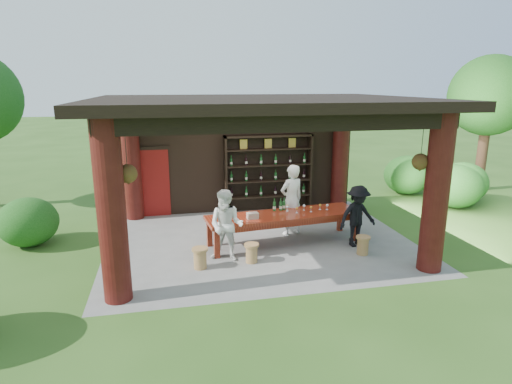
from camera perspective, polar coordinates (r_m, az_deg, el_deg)
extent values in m
plane|color=#2D5119|center=(10.78, 0.44, -6.45)|extent=(90.00, 90.00, 0.00)
cube|color=slate|center=(10.79, 0.44, -6.70)|extent=(7.40, 5.90, 0.10)
cube|color=black|center=(12.96, -2.15, 4.66)|extent=(7.00, 0.18, 3.30)
cube|color=maroon|center=(12.81, -13.58, 1.19)|extent=(0.95, 0.06, 2.00)
cylinder|color=#380C0A|center=(7.82, -18.72, -2.59)|extent=(0.50, 0.50, 3.30)
cylinder|color=#380C0A|center=(9.39, 22.92, -0.20)|extent=(0.50, 0.50, 3.30)
cylinder|color=#380C0A|center=(12.62, -16.26, 3.84)|extent=(0.50, 0.50, 3.30)
cylinder|color=#380C0A|center=(13.65, 11.19, 4.89)|extent=(0.50, 0.50, 3.30)
cube|color=black|center=(7.78, 4.31, 9.33)|extent=(6.70, 0.35, 0.35)
cube|color=black|center=(9.91, -17.88, 9.76)|extent=(0.30, 5.20, 0.30)
cube|color=black|center=(11.20, 16.69, 10.29)|extent=(0.30, 5.20, 0.30)
cube|color=black|center=(10.08, 0.48, 11.92)|extent=(7.50, 6.00, 0.20)
cylinder|color=black|center=(7.77, -16.93, 4.84)|extent=(0.01, 0.01, 0.75)
cone|color=black|center=(7.85, -16.69, 1.56)|extent=(0.32, 0.32, 0.18)
sphere|color=#1E5919|center=(7.83, -16.74, 2.35)|extent=(0.34, 0.34, 0.34)
cylinder|color=black|center=(9.21, 21.27, 5.89)|extent=(0.01, 0.01, 0.75)
cone|color=black|center=(9.28, 21.02, 3.12)|extent=(0.32, 0.32, 0.18)
sphere|color=#1E5919|center=(9.27, 21.08, 3.78)|extent=(0.34, 0.34, 0.34)
cube|color=#611A0D|center=(10.39, 3.75, -3.13)|extent=(3.86, 1.39, 0.08)
cube|color=#611A0D|center=(10.42, 3.74, -3.66)|extent=(3.64, 1.22, 0.12)
cube|color=#611A0D|center=(9.67, -5.25, -6.89)|extent=(0.13, 0.13, 0.67)
cube|color=#611A0D|center=(10.95, 13.11, -4.63)|extent=(0.13, 0.13, 0.67)
cube|color=#611A0D|center=(10.37, -6.23, -5.41)|extent=(0.13, 0.13, 0.67)
cube|color=#611A0D|center=(11.58, 11.14, -3.48)|extent=(0.13, 0.13, 0.67)
cylinder|color=olive|center=(9.45, -0.60, -8.29)|extent=(0.26, 0.26, 0.38)
cylinder|color=olive|center=(9.37, -0.60, -7.09)|extent=(0.32, 0.32, 0.05)
cylinder|color=olive|center=(10.18, 14.05, -7.04)|extent=(0.26, 0.26, 0.38)
cylinder|color=olive|center=(10.10, 14.12, -5.90)|extent=(0.33, 0.33, 0.05)
cylinder|color=olive|center=(9.24, -7.46, -8.90)|extent=(0.27, 0.27, 0.40)
cylinder|color=olive|center=(9.15, -7.50, -7.59)|extent=(0.35, 0.35, 0.05)
imported|color=white|center=(11.00, 4.76, -1.05)|extent=(0.78, 0.63, 1.83)
imported|color=white|center=(9.39, -3.95, -4.48)|extent=(0.96, 0.87, 1.60)
imported|color=black|center=(10.48, 13.38, -3.15)|extent=(1.04, 0.71, 1.49)
cube|color=#BF6672|center=(9.99, -0.47, -3.16)|extent=(0.28, 0.21, 0.14)
ellipsoid|color=#194C14|center=(14.85, 25.11, 0.32)|extent=(1.60, 1.60, 1.36)
ellipsoid|color=#194C14|center=(11.67, -28.06, -3.96)|extent=(1.39, 1.39, 1.18)
ellipsoid|color=#194C14|center=(16.02, 19.47, 1.81)|extent=(1.60, 1.60, 1.36)
ellipsoid|color=#194C14|center=(15.59, 25.83, 0.80)|extent=(1.56, 1.56, 1.32)
cylinder|color=#3F2819|center=(17.55, 28.01, 5.38)|extent=(0.36, 0.36, 3.20)
sphere|color=#194C14|center=(17.42, 28.71, 11.22)|extent=(2.80, 2.80, 2.80)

